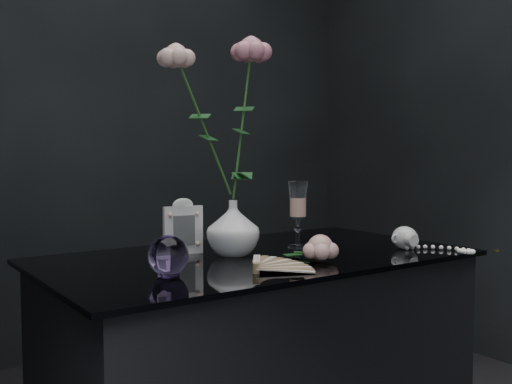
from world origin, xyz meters
TOP-DOWN VIEW (x-y plane):
  - vase at (-0.05, 0.08)m, footprint 0.16×0.16m
  - wine_glass at (0.15, 0.07)m, footprint 0.06×0.06m
  - picture_frame at (-0.15, 0.16)m, footprint 0.11×0.09m
  - paperweight at (-0.29, -0.05)m, footprint 0.11×0.11m
  - paper_fan at (-0.13, -0.14)m, footprint 0.28×0.24m
  - loose_rose at (0.07, -0.11)m, footprint 0.20×0.22m
  - pearl_jar at (0.37, -0.10)m, footprint 0.25×0.26m
  - roses at (-0.08, 0.08)m, footprint 0.30×0.11m

SIDE VIEW (x-z plane):
  - paper_fan at x=-0.13m, z-range 0.76..0.79m
  - loose_rose at x=0.07m, z-range 0.76..0.83m
  - pearl_jar at x=0.37m, z-range 0.76..0.83m
  - paperweight at x=-0.29m, z-range 0.76..0.85m
  - vase at x=-0.05m, z-range 0.76..0.90m
  - picture_frame at x=-0.15m, z-range 0.76..0.90m
  - wine_glass at x=0.15m, z-range 0.76..0.94m
  - roses at x=-0.08m, z-range 0.88..1.34m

